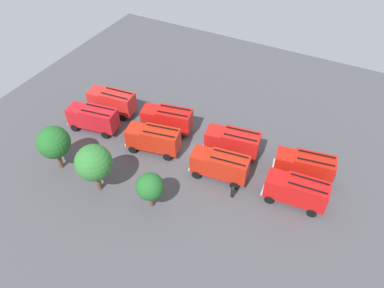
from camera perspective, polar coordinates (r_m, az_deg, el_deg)
ground_plane at (r=49.44m, az=0.00°, el=-1.18°), size 65.41×65.41×0.00m
fire_truck_0 at (r=46.71m, az=17.12°, el=-3.23°), size 7.49×3.66×3.88m
fire_truck_1 at (r=48.00m, az=6.34°, el=0.37°), size 7.47×3.55×3.88m
fire_truck_2 at (r=51.37m, az=-3.88°, el=3.95°), size 7.53×3.85×3.88m
fire_truck_3 at (r=55.82m, az=-12.34°, el=6.57°), size 7.40×3.31×3.88m
fire_truck_4 at (r=43.74m, az=15.95°, el=-6.94°), size 7.37×3.20×3.88m
fire_truck_5 at (r=44.88m, az=4.40°, el=-3.24°), size 7.44×3.44×3.88m
fire_truck_6 at (r=48.39m, az=-6.01°, el=0.83°), size 7.53×3.83×3.88m
fire_truck_7 at (r=53.27m, az=-15.14°, el=3.97°), size 7.49×3.65×3.88m
firefighter_0 at (r=46.89m, az=7.92°, el=-3.08°), size 0.40×0.48×1.76m
firefighter_1 at (r=43.67m, az=6.32°, el=-7.37°), size 0.45×0.30×1.82m
tree_0 at (r=41.14m, az=-6.56°, el=-6.63°), size 3.19×3.19×4.95m
tree_1 at (r=43.21m, az=-15.06°, el=-2.84°), size 4.31×4.31×6.68m
tree_2 at (r=47.58m, az=-20.73°, el=0.22°), size 4.08×4.08×6.33m
traffic_cone_0 at (r=48.41m, az=3.99°, el=-2.06°), size 0.39×0.39×0.56m
traffic_cone_1 at (r=47.86m, az=6.00°, el=-2.84°), size 0.43×0.43×0.62m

